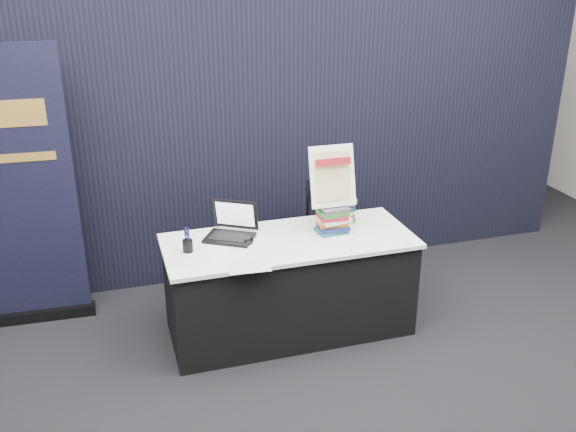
% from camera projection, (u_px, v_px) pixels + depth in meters
% --- Properties ---
extents(floor, '(8.00, 8.00, 0.00)m').
position_uv_depth(floor, '(313.00, 370.00, 4.40)').
color(floor, black).
rests_on(floor, ground).
extents(wall_back, '(8.00, 0.02, 3.50)m').
position_uv_depth(wall_back, '(200.00, 38.00, 7.27)').
color(wall_back, beige).
rests_on(wall_back, floor).
extents(drape_partition, '(6.00, 0.08, 2.40)m').
position_uv_depth(drape_partition, '(253.00, 140.00, 5.36)').
color(drape_partition, black).
rests_on(drape_partition, floor).
extents(display_table, '(1.80, 0.75, 0.75)m').
position_uv_depth(display_table, '(289.00, 285.00, 4.75)').
color(display_table, black).
rests_on(display_table, floor).
extents(laptop, '(0.41, 0.42, 0.26)m').
position_uv_depth(laptop, '(228.00, 229.00, 4.62)').
color(laptop, black).
rests_on(laptop, display_table).
extents(mouse, '(0.10, 0.14, 0.04)m').
position_uv_depth(mouse, '(248.00, 240.00, 4.54)').
color(mouse, black).
rests_on(mouse, display_table).
extents(brochure_left, '(0.31, 0.23, 0.00)m').
position_uv_depth(brochure_left, '(189.00, 259.00, 4.30)').
color(brochure_left, silver).
rests_on(brochure_left, display_table).
extents(brochure_mid, '(0.29, 0.22, 0.00)m').
position_uv_depth(brochure_mid, '(249.00, 266.00, 4.20)').
color(brochure_mid, silver).
rests_on(brochure_mid, display_table).
extents(brochure_right, '(0.30, 0.22, 0.00)m').
position_uv_depth(brochure_right, '(207.00, 258.00, 4.32)').
color(brochure_right, white).
rests_on(brochure_right, display_table).
extents(pen_cup, '(0.09, 0.09, 0.09)m').
position_uv_depth(pen_cup, '(188.00, 246.00, 4.39)').
color(pen_cup, black).
rests_on(pen_cup, display_table).
extents(book_stack_tall, '(0.22, 0.17, 0.20)m').
position_uv_depth(book_stack_tall, '(333.00, 219.00, 4.69)').
color(book_stack_tall, '#1A5766').
rests_on(book_stack_tall, display_table).
extents(book_stack_short, '(0.26, 0.22, 0.21)m').
position_uv_depth(book_stack_short, '(337.00, 208.00, 4.89)').
color(book_stack_short, '#207929').
rests_on(book_stack_short, display_table).
extents(info_sign, '(0.34, 0.16, 0.46)m').
position_uv_depth(info_sign, '(332.00, 177.00, 4.59)').
color(info_sign, black).
rests_on(info_sign, book_stack_tall).
extents(pullup_banner, '(0.90, 0.14, 2.11)m').
position_uv_depth(pullup_banner, '(18.00, 208.00, 4.66)').
color(pullup_banner, black).
rests_on(pullup_banner, floor).
extents(stacking_chair, '(0.47, 0.48, 0.95)m').
position_uv_depth(stacking_chair, '(338.00, 234.00, 5.22)').
color(stacking_chair, black).
rests_on(stacking_chair, floor).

